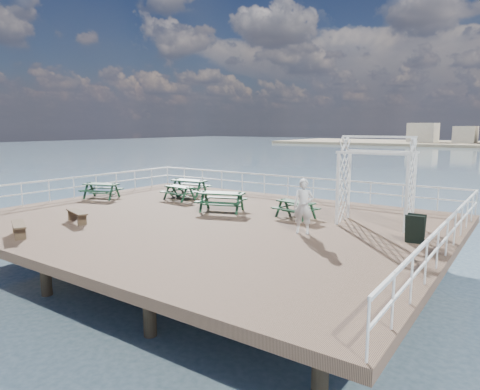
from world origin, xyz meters
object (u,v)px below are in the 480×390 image
at_px(flat_bench_far, 77,214).
at_px(picnic_table_a, 101,188).
at_px(picnic_table_c, 222,198).
at_px(trellis_arbor, 376,186).
at_px(person, 303,206).
at_px(flat_bench_near, 19,226).
at_px(picnic_table_d, 179,190).
at_px(picnic_table_b, 189,184).
at_px(picnic_table_e, 296,206).

bearing_deg(flat_bench_far, picnic_table_a, 150.38).
height_order(picnic_table_c, trellis_arbor, trellis_arbor).
height_order(flat_bench_far, person, person).
distance_m(picnic_table_a, flat_bench_near, 7.76).
distance_m(picnic_table_d, trellis_arbor, 9.89).
height_order(picnic_table_c, person, person).
distance_m(picnic_table_b, picnic_table_e, 7.68).
relative_size(picnic_table_a, trellis_arbor, 0.64).
bearing_deg(person, picnic_table_d, 145.89).
distance_m(picnic_table_a, flat_bench_far, 5.75).
bearing_deg(picnic_table_b, flat_bench_far, -89.99).
height_order(picnic_table_e, flat_bench_near, picnic_table_e).
distance_m(flat_bench_far, trellis_arbor, 11.42).
xyz_separation_m(trellis_arbor, person, (-1.61, -2.71, -0.53)).
relative_size(picnic_table_c, person, 1.24).
height_order(picnic_table_d, flat_bench_near, picnic_table_d).
relative_size(picnic_table_e, person, 0.94).
bearing_deg(picnic_table_e, person, -46.36).
xyz_separation_m(picnic_table_b, trellis_arbor, (10.44, -1.34, 0.88)).
xyz_separation_m(picnic_table_c, flat_bench_near, (-3.05, -7.31, -0.27)).
xyz_separation_m(picnic_table_a, picnic_table_d, (3.66, 1.91, -0.04)).
bearing_deg(picnic_table_c, flat_bench_far, -143.03).
bearing_deg(person, picnic_table_a, 160.17).
height_order(picnic_table_e, person, person).
bearing_deg(picnic_table_a, picnic_table_c, -13.51).
bearing_deg(picnic_table_b, picnic_table_a, -139.31).
relative_size(picnic_table_b, flat_bench_far, 1.33).
distance_m(picnic_table_b, picnic_table_d, 1.55).
bearing_deg(flat_bench_near, picnic_table_c, 91.76).
bearing_deg(picnic_table_c, flat_bench_near, -132.20).
distance_m(picnic_table_b, flat_bench_far, 7.56).
xyz_separation_m(picnic_table_b, flat_bench_far, (0.90, -7.50, -0.27)).
relative_size(flat_bench_far, trellis_arbor, 0.47).
bearing_deg(flat_bench_far, person, 40.36).
distance_m(picnic_table_b, trellis_arbor, 10.56).
relative_size(picnic_table_d, picnic_table_e, 0.99).
bearing_deg(flat_bench_near, picnic_table_e, 75.90).
bearing_deg(picnic_table_e, flat_bench_far, -129.23).
relative_size(flat_bench_far, person, 0.82).
relative_size(flat_bench_near, trellis_arbor, 0.47).
bearing_deg(flat_bench_near, person, 61.47).
xyz_separation_m(picnic_table_a, picnic_table_c, (7.22, 0.77, 0.06)).
distance_m(flat_bench_near, flat_bench_far, 2.39).
bearing_deg(picnic_table_b, flat_bench_near, -90.40).
distance_m(flat_bench_near, trellis_arbor, 12.70).
relative_size(picnic_table_a, picnic_table_b, 1.03).
xyz_separation_m(flat_bench_far, person, (7.93, 3.45, 0.62)).
distance_m(picnic_table_b, flat_bench_near, 9.94).
bearing_deg(picnic_table_b, picnic_table_c, -38.49).
distance_m(picnic_table_d, flat_bench_near, 8.47).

